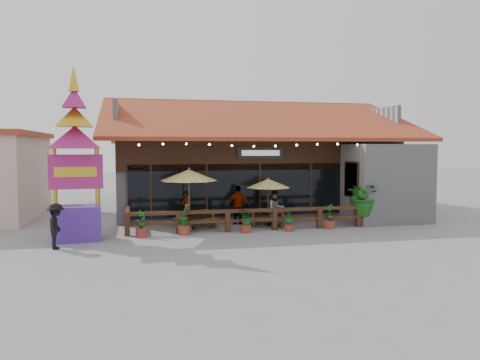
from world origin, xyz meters
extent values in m
plane|color=gray|center=(0.00, 0.00, 0.00)|extent=(100.00, 100.00, 0.00)
cube|color=#A5A6AA|center=(0.00, 7.00, 2.00)|extent=(14.00, 10.00, 4.00)
cube|color=#3B2012|center=(-1.50, 1.92, 3.20)|extent=(11.00, 0.16, 1.60)
cube|color=black|center=(-1.50, 1.90, 1.50)|extent=(10.00, 0.12, 2.40)
cube|color=#F1C56C|center=(-1.50, 2.10, 1.50)|extent=(9.80, 0.05, 2.20)
cube|color=#A5A6AA|center=(5.25, 0.65, 1.80)|extent=(3.50, 2.70, 3.60)
cube|color=red|center=(3.44, 0.50, 2.00)|extent=(0.06, 1.20, 1.50)
cube|color=#3B2012|center=(3.43, 0.50, 2.00)|extent=(0.04, 1.34, 1.64)
cube|color=#A44425|center=(0.00, 3.50, 4.90)|extent=(15.50, 7.05, 2.37)
cube|color=#A44425|center=(0.00, 10.50, 4.90)|extent=(15.50, 7.05, 2.37)
cube|color=#A44425|center=(0.00, 7.00, 6.02)|extent=(15.50, 0.30, 0.12)
cube|color=#A5A6AA|center=(-7.00, 7.00, 4.70)|extent=(0.20, 9.00, 1.80)
cube|color=#A5A6AA|center=(7.00, 7.00, 4.70)|extent=(0.20, 9.00, 1.80)
cube|color=black|center=(-0.50, 1.80, 3.20)|extent=(2.20, 0.10, 0.55)
cube|color=silver|center=(-0.50, 1.74, 3.20)|extent=(1.80, 0.02, 0.25)
cube|color=#3B2012|center=(-5.50, 1.86, 1.50)|extent=(0.08, 0.08, 2.40)
cube|color=#3B2012|center=(-3.00, 1.86, 1.50)|extent=(0.08, 0.08, 2.40)
cube|color=#3B2012|center=(-0.50, 1.86, 1.50)|extent=(0.08, 0.08, 2.40)
cube|color=#3B2012|center=(2.00, 1.86, 1.50)|extent=(0.08, 0.08, 2.40)
sphere|color=#FFE48C|center=(-6.00, 0.08, 3.55)|extent=(0.09, 0.09, 0.09)
sphere|color=#FFE48C|center=(-5.05, 0.08, 3.59)|extent=(0.09, 0.09, 0.09)
sphere|color=#FFE48C|center=(-4.10, 0.08, 3.60)|extent=(0.09, 0.09, 0.09)
sphere|color=#FFE48C|center=(-3.15, 0.08, 3.57)|extent=(0.09, 0.09, 0.09)
sphere|color=#FFE48C|center=(-2.20, 0.08, 3.53)|extent=(0.09, 0.09, 0.09)
sphere|color=#FFE48C|center=(-1.25, 0.08, 3.50)|extent=(0.09, 0.09, 0.09)
sphere|color=#FFE48C|center=(-0.30, 0.08, 3.51)|extent=(0.09, 0.09, 0.09)
sphere|color=#FFE48C|center=(0.65, 0.08, 3.55)|extent=(0.09, 0.09, 0.09)
sphere|color=#FFE48C|center=(1.60, 0.08, 3.59)|extent=(0.09, 0.09, 0.09)
sphere|color=#FFE48C|center=(2.55, 0.08, 3.60)|extent=(0.09, 0.09, 0.09)
sphere|color=#FFE48C|center=(3.50, 0.08, 3.57)|extent=(0.09, 0.09, 0.09)
cube|color=#472B19|center=(-6.50, -0.50, 0.45)|extent=(0.20, 0.20, 0.90)
cube|color=#472B19|center=(-4.50, -0.50, 0.45)|extent=(0.20, 0.20, 0.90)
cube|color=#472B19|center=(-2.50, -0.50, 0.45)|extent=(0.20, 0.20, 0.90)
cube|color=#472B19|center=(-0.50, -0.50, 0.45)|extent=(0.20, 0.20, 0.90)
cube|color=#472B19|center=(1.50, -0.50, 0.45)|extent=(0.20, 0.20, 0.90)
cube|color=#472B19|center=(3.30, -0.50, 0.45)|extent=(0.20, 0.20, 0.90)
cube|color=#472B19|center=(-1.60, -0.50, 0.85)|extent=(9.80, 0.16, 0.14)
cube|color=#472B19|center=(-1.60, -0.50, 0.45)|extent=(9.80, 0.12, 0.12)
cube|color=#472B19|center=(-6.50, 0.75, 0.85)|extent=(0.16, 2.50, 0.14)
cube|color=#472B19|center=(-6.50, 1.90, 0.45)|extent=(0.20, 0.20, 0.90)
cylinder|color=brown|center=(-3.95, 0.58, 1.22)|extent=(0.06, 0.06, 2.45)
cone|color=yellow|center=(-3.95, 0.58, 2.29)|extent=(2.98, 2.98, 0.48)
sphere|color=brown|center=(-3.95, 0.58, 2.55)|extent=(0.11, 0.11, 0.11)
cylinder|color=black|center=(-3.95, 0.58, 0.03)|extent=(0.47, 0.47, 0.06)
cylinder|color=brown|center=(-0.40, 0.82, 1.00)|extent=(0.05, 0.05, 1.99)
cone|color=yellow|center=(-0.40, 0.82, 1.86)|extent=(2.02, 2.02, 0.39)
sphere|color=brown|center=(-0.40, 0.82, 2.08)|extent=(0.09, 0.09, 0.09)
cylinder|color=black|center=(-0.40, 0.82, 0.03)|extent=(0.38, 0.38, 0.05)
cube|color=brown|center=(-3.65, 0.63, 0.70)|extent=(1.68, 1.25, 0.06)
cube|color=brown|center=(-4.26, 0.37, 0.35)|extent=(0.33, 0.64, 0.70)
cube|color=brown|center=(-3.04, 0.88, 0.35)|extent=(0.33, 0.64, 0.70)
cube|color=brown|center=(-3.45, 0.14, 0.42)|extent=(1.50, 0.83, 0.05)
cube|color=brown|center=(-3.85, 1.11, 0.42)|extent=(1.50, 0.83, 0.05)
cube|color=brown|center=(-0.48, 0.57, 0.68)|extent=(1.61, 1.10, 0.05)
cube|color=brown|center=(-1.09, 0.76, 0.34)|extent=(0.26, 0.63, 0.68)
cube|color=brown|center=(0.14, 0.37, 0.34)|extent=(0.26, 0.63, 0.68)
cube|color=brown|center=(-0.63, 0.09, 0.40)|extent=(1.47, 0.69, 0.05)
cube|color=brown|center=(-0.32, 1.05, 0.40)|extent=(1.47, 0.69, 0.05)
cube|color=#4F2997|center=(-8.29, -0.96, 0.64)|extent=(1.79, 1.40, 1.28)
cube|color=#A61E6D|center=(-8.29, -0.96, 2.56)|extent=(1.93, 0.41, 1.28)
cube|color=gold|center=(-8.29, -1.11, 2.56)|extent=(1.49, 0.14, 0.37)
cylinder|color=gold|center=(-9.04, -0.96, 2.34)|extent=(0.17, 0.17, 2.13)
cylinder|color=gold|center=(-7.55, -0.96, 2.34)|extent=(0.17, 0.17, 2.13)
pyramid|color=#A61E6D|center=(-8.29, -0.96, 4.26)|extent=(2.74, 2.74, 0.85)
pyramid|color=gold|center=(-8.29, -0.96, 4.95)|extent=(1.94, 1.94, 0.75)
pyramid|color=#A61E6D|center=(-8.29, -0.96, 5.65)|extent=(1.25, 1.25, 0.75)
pyramid|color=gold|center=(-8.29, -0.96, 6.45)|extent=(0.57, 0.57, 0.96)
cylinder|color=maroon|center=(3.58, -0.27, 0.22)|extent=(0.60, 0.60, 0.44)
imported|color=#1A5A19|center=(3.58, -0.27, 1.33)|extent=(1.87, 2.00, 1.79)
sphere|color=#1A5A19|center=(3.73, -0.37, 1.00)|extent=(0.60, 0.60, 0.60)
sphere|color=#1A5A19|center=(3.46, -0.13, 1.20)|extent=(0.52, 0.52, 0.52)
imported|color=#3B2012|center=(-3.93, 1.67, 0.75)|extent=(0.65, 0.58, 1.50)
imported|color=#3B2012|center=(-0.20, 0.31, 0.78)|extent=(0.80, 0.65, 1.57)
imported|color=#3B2012|center=(-1.66, 1.27, 0.87)|extent=(1.07, 0.56, 1.75)
imported|color=black|center=(-8.81, -2.40, 0.79)|extent=(0.61, 1.03, 1.57)
cylinder|color=maroon|center=(-5.96, -0.88, 0.17)|extent=(0.43, 0.43, 0.34)
imported|color=#1A5A19|center=(-5.96, -0.88, 0.70)|extent=(0.45, 0.42, 0.71)
cylinder|color=maroon|center=(-4.31, -0.75, 0.18)|extent=(0.46, 0.46, 0.37)
imported|color=#1A5A19|center=(-4.31, -0.75, 0.75)|extent=(0.45, 0.50, 0.76)
cylinder|color=maroon|center=(-1.83, -0.85, 0.15)|extent=(0.39, 0.39, 0.31)
imported|color=#1A5A19|center=(-1.83, -0.85, 0.63)|extent=(0.67, 0.62, 0.64)
cylinder|color=maroon|center=(-0.01, -0.93, 0.15)|extent=(0.37, 0.37, 0.29)
imported|color=#1A5A19|center=(-0.01, -0.93, 0.60)|extent=(0.46, 0.46, 0.60)
cylinder|color=maroon|center=(1.88, -0.72, 0.17)|extent=(0.43, 0.43, 0.34)
imported|color=#1A5A19|center=(1.88, -0.72, 0.70)|extent=(0.41, 0.45, 0.71)
camera|label=1|loc=(-6.12, -19.10, 3.46)|focal=35.00mm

